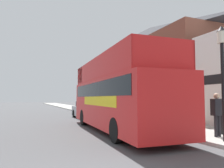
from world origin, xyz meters
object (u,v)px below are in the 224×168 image
object	(u,v)px
lamp_post_nearest	(222,60)
lamp_post_second	(127,71)
litter_bin	(223,122)
parked_car_ahead_of_bus	(87,110)
pedestrian_third	(200,107)
pedestrian_second	(217,110)
tour_bus	(116,98)
lamp_post_third	(92,83)

from	to	relation	value
lamp_post_nearest	lamp_post_second	world-z (taller)	lamp_post_second
lamp_post_nearest	litter_bin	xyz separation A→B (m)	(1.42, 1.28, -2.50)
parked_car_ahead_of_bus	pedestrian_third	distance (m)	9.74
lamp_post_second	pedestrian_second	bearing A→B (deg)	-84.89
tour_bus	lamp_post_second	size ratio (longest dim) A/B	1.94
tour_bus	lamp_post_third	size ratio (longest dim) A/B	2.16
lamp_post_second	litter_bin	world-z (taller)	lamp_post_second
pedestrian_third	lamp_post_third	bearing A→B (deg)	101.92
pedestrian_second	litter_bin	bearing A→B (deg)	28.42
lamp_post_nearest	lamp_post_third	size ratio (longest dim) A/B	0.93
parked_car_ahead_of_bus	litter_bin	distance (m)	11.56
parked_car_ahead_of_bus	tour_bus	bearing A→B (deg)	-94.07
tour_bus	lamp_post_second	xyz separation A→B (m)	(2.19, 3.13, 1.96)
tour_bus	litter_bin	size ratio (longest dim) A/B	10.36
tour_bus	litter_bin	distance (m)	5.22
parked_car_ahead_of_bus	lamp_post_second	distance (m)	5.62
lamp_post_second	tour_bus	bearing A→B (deg)	-124.98
parked_car_ahead_of_bus	lamp_post_second	size ratio (longest dim) A/B	0.78
pedestrian_third	litter_bin	size ratio (longest dim) A/B	1.84
parked_car_ahead_of_bus	lamp_post_third	size ratio (longest dim) A/B	0.88
litter_bin	parked_car_ahead_of_bus	bearing A→B (deg)	105.94
lamp_post_second	parked_car_ahead_of_bus	bearing A→B (deg)	110.45
pedestrian_second	lamp_post_third	distance (m)	15.23
pedestrian_second	tour_bus	bearing A→B (deg)	125.31
parked_car_ahead_of_bus	litter_bin	bearing A→B (deg)	-74.17
lamp_post_nearest	tour_bus	bearing A→B (deg)	115.44
lamp_post_nearest	litter_bin	bearing A→B (deg)	42.08
tour_bus	lamp_post_third	xyz separation A→B (m)	(2.03, 11.07, 1.63)
tour_bus	lamp_post_second	bearing A→B (deg)	57.87
parked_car_ahead_of_bus	pedestrian_second	size ratio (longest dim) A/B	2.26
lamp_post_second	pedestrian_third	bearing A→B (deg)	-60.84
pedestrian_second	pedestrian_third	world-z (taller)	pedestrian_second
tour_bus	litter_bin	xyz separation A→B (m)	(3.70, -3.52, -1.07)
parked_car_ahead_of_bus	pedestrian_second	distance (m)	11.83
pedestrian_second	lamp_post_second	world-z (taller)	lamp_post_second
tour_bus	parked_car_ahead_of_bus	world-z (taller)	tour_bus
pedestrian_third	lamp_post_nearest	xyz separation A→B (m)	(-2.34, -3.58, 1.94)
litter_bin	tour_bus	bearing A→B (deg)	136.42
lamp_post_second	lamp_post_third	xyz separation A→B (m)	(-0.17, 7.93, -0.33)
pedestrian_third	lamp_post_second	size ratio (longest dim) A/B	0.35
pedestrian_second	litter_bin	size ratio (longest dim) A/B	1.85
parked_car_ahead_of_bus	pedestrian_third	size ratio (longest dim) A/B	2.27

